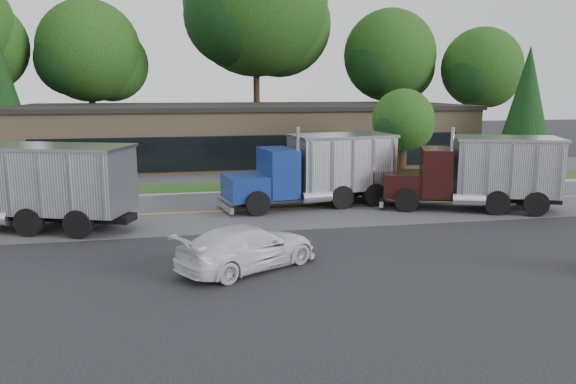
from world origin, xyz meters
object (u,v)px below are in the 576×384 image
object	(u,v)px
dump_truck_blue	(320,168)
dump_truck_maroon	(480,171)
rally_car	(248,247)
dump_truck_red	(27,184)

from	to	relation	value
dump_truck_blue	dump_truck_maroon	world-z (taller)	same
rally_car	dump_truck_blue	bearing A→B (deg)	-57.53
dump_truck_red	dump_truck_blue	world-z (taller)	same
dump_truck_blue	dump_truck_maroon	bearing A→B (deg)	152.61
dump_truck_red	rally_car	world-z (taller)	dump_truck_red
dump_truck_red	dump_truck_blue	size ratio (longest dim) A/B	1.17
dump_truck_maroon	rally_car	bearing A→B (deg)	49.63
dump_truck_red	dump_truck_maroon	bearing A→B (deg)	-160.58
dump_truck_maroon	dump_truck_blue	bearing A→B (deg)	2.34
dump_truck_red	dump_truck_maroon	distance (m)	19.57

